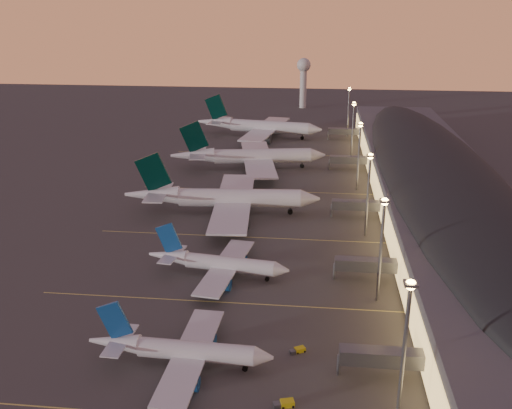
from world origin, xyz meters
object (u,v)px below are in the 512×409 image
object	(u,v)px
baggage_tug_b	(298,350)
airliner_wide_far	(259,126)
airliner_narrow_north	(218,263)
airliner_wide_near	(223,198)
baggage_tug_a	(285,404)
radar_tower	(304,74)
airliner_wide_mid	(249,156)
airliner_narrow_south	(180,350)

from	to	relation	value
baggage_tug_b	airliner_wide_far	bearing A→B (deg)	69.14
airliner_narrow_north	airliner_wide_far	size ratio (longest dim) A/B	0.57
airliner_wide_near	baggage_tug_a	xyz separation A→B (m)	(26.68, -94.79, -4.89)
airliner_narrow_north	radar_tower	size ratio (longest dim) A/B	1.17
airliner_narrow_north	airliner_wide_far	distance (m)	161.34
airliner_narrow_north	airliner_wide_mid	world-z (taller)	airliner_wide_mid
airliner_narrow_south	baggage_tug_a	xyz separation A→B (m)	(21.00, -9.78, -2.91)
airliner_wide_mid	radar_tower	bearing A→B (deg)	73.39
airliner_narrow_south	airliner_narrow_north	distance (m)	39.14
airliner_wide_far	radar_tower	xyz separation A→B (m)	(20.21, 90.04, 16.33)
airliner_wide_far	baggage_tug_b	size ratio (longest dim) A/B	19.54
airliner_wide_near	radar_tower	xyz separation A→B (m)	(20.29, 205.36, 16.48)
airliner_narrow_south	airliner_wide_near	world-z (taller)	airliner_wide_near
airliner_wide_near	baggage_tug_b	xyz separation A→B (m)	(28.38, -78.08, -4.95)
airliner_wide_near	airliner_wide_far	xyz separation A→B (m)	(0.09, 115.32, 0.15)
radar_tower	baggage_tug_b	distance (m)	284.37
baggage_tug_b	airliner_wide_mid	bearing A→B (deg)	71.94
airliner_narrow_south	radar_tower	distance (m)	291.33
airliner_narrow_north	airliner_wide_far	xyz separation A→B (m)	(-6.20, 161.21, 2.04)
airliner_narrow_north	baggage_tug_a	bearing A→B (deg)	-59.67
airliner_narrow_south	airliner_narrow_north	world-z (taller)	airliner_narrow_north
radar_tower	baggage_tug_a	distance (m)	300.98
baggage_tug_b	airliner_narrow_north	bearing A→B (deg)	95.26
airliner_wide_near	airliner_narrow_north	bearing A→B (deg)	-86.36
airliner_narrow_south	baggage_tug_b	world-z (taller)	airliner_narrow_south
airliner_narrow_south	airliner_wide_near	size ratio (longest dim) A/B	0.56
radar_tower	baggage_tug_a	xyz separation A→B (m)	(6.39, -300.16, -21.37)
airliner_narrow_south	airliner_wide_near	distance (m)	85.22
airliner_narrow_north	radar_tower	world-z (taller)	radar_tower
baggage_tug_a	airliner_wide_mid	bearing A→B (deg)	83.11
airliner_wide_mid	radar_tower	size ratio (longest dim) A/B	2.02
airliner_wide_mid	baggage_tug_b	bearing A→B (deg)	-88.68
airliner_wide_mid	airliner_wide_far	bearing A→B (deg)	82.28
airliner_narrow_south	airliner_wide_far	bearing A→B (deg)	93.65
airliner_narrow_north	radar_tower	distance (m)	252.30
airliner_wide_mid	baggage_tug_b	distance (m)	135.25
airliner_wide_far	baggage_tug_a	world-z (taller)	airliner_wide_far
airliner_narrow_north	baggage_tug_a	distance (m)	53.08
airliner_narrow_north	baggage_tug_b	size ratio (longest dim) A/B	11.05
airliner_narrow_south	baggage_tug_a	bearing A→B (deg)	-22.92
airliner_narrow_south	baggage_tug_b	size ratio (longest dim) A/B	10.74
airliner_narrow_south	airliner_wide_mid	world-z (taller)	airliner_wide_mid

